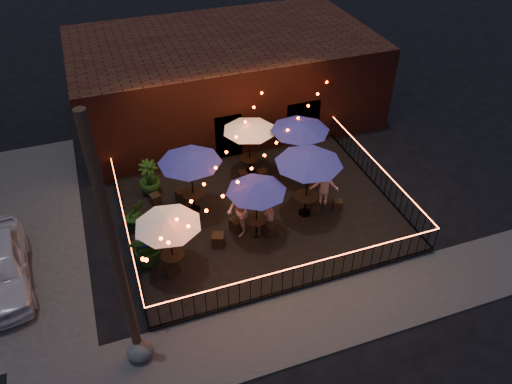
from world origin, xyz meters
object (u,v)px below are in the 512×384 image
Objects in this scene: cafe_table_0 at (168,222)px; boulder at (140,351)px; cafe_table_2 at (256,188)px; cooler at (148,243)px; cafe_table_1 at (190,159)px; utility_pole at (116,256)px; cafe_table_3 at (249,127)px; cafe_table_4 at (309,160)px; cafe_table_5 at (300,127)px.

boulder is at bearing -119.06° from cafe_table_0.
cooler is (-3.84, 0.31, -1.64)m from cafe_table_2.
cafe_table_2 is (1.78, -2.12, -0.24)m from cafe_table_1.
utility_pole is at bearing 100.55° from boulder.
cooler is (-4.87, -3.40, -1.71)m from cafe_table_3.
cafe_table_2 is 3.86m from cafe_table_3.
cafe_table_1 is 1.20× the size of cafe_table_3.
cafe_table_4 is at bearing 29.51° from utility_pole.
cafe_table_1 is at bearing -171.70° from cafe_table_5.
cafe_table_2 is 2.52× the size of cooler.
cafe_table_3 is 9.60m from boulder.
cafe_table_5 is 3.08× the size of cooler.
cafe_table_5 reaches higher than cafe_table_2.
cafe_table_1 is 3.49× the size of boulder.
utility_pole is 3.60m from cafe_table_0.
utility_pole reaches higher than cafe_table_4.
cafe_table_3 is 3.43m from cafe_table_4.
utility_pole is 8.13m from cafe_table_4.
cafe_table_3 is at bearing 74.43° from cafe_table_2.
utility_pole is 3.68m from boulder.
cafe_table_5 reaches higher than cafe_table_3.
cafe_table_1 is 6.85m from boulder.
boulder is at bearing -139.87° from cafe_table_5.
cooler is at bearing -159.57° from cafe_table_5.
cafe_table_5 is 7.35m from cooler.
cafe_table_4 is (6.98, 3.95, -1.37)m from utility_pole.
cafe_table_3 is 2.02m from cafe_table_5.
cafe_table_2 is 6.32m from boulder.
cooler is at bearing 175.31° from cafe_table_2.
boulder is at bearing -79.45° from utility_pole.
cooler is at bearing -145.09° from cafe_table_3.
cafe_table_5 is 10.21m from boulder.
cafe_table_1 is 4.26m from cafe_table_4.
cafe_table_2 is at bearing -50.03° from cafe_table_1.
cafe_table_3 is (2.82, 1.59, -0.16)m from cafe_table_1.
utility_pole reaches higher than cafe_table_2.
cooler is (-5.98, -0.17, -2.00)m from cafe_table_4.
cafe_table_4 is at bearing 9.59° from cooler.
utility_pole reaches higher than cooler.
boulder is (-4.80, -3.63, -1.95)m from cafe_table_2.
cafe_table_0 is 2.69× the size of cooler.
utility_pole is 9.42m from cafe_table_3.
cooler reaches higher than boulder.
boulder is (-3.02, -5.75, -2.19)m from cafe_table_1.
cooler is at bearing -138.68° from cafe_table_1.
cafe_table_4 is (2.15, 0.48, 0.36)m from cafe_table_2.
cafe_table_3 is 2.52× the size of cooler.
cafe_table_0 is 3.10× the size of boulder.
cafe_table_4 is 3.53× the size of boulder.
cafe_table_1 is (3.05, 5.59, -1.49)m from utility_pole.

